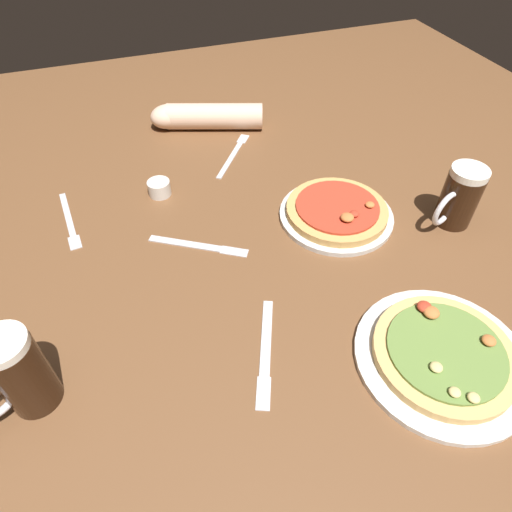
{
  "coord_description": "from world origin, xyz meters",
  "views": [
    {
      "loc": [
        -0.22,
        -0.61,
        0.68
      ],
      "look_at": [
        0.0,
        0.0,
        0.02
      ],
      "focal_mm": 30.95,
      "sensor_mm": 36.0,
      "label": 1
    }
  ],
  "objects_px": {
    "ramekin_sauce": "(159,188)",
    "fork_left": "(234,154)",
    "fork_spare": "(69,221)",
    "beer_mug_amber": "(18,375)",
    "diner_arm": "(203,116)",
    "knife_spare": "(199,245)",
    "knife_right": "(266,351)",
    "pizza_plate_near": "(443,355)",
    "beer_mug_dark": "(459,197)",
    "pizza_plate_far": "(337,212)"
  },
  "relations": [
    {
      "from": "ramekin_sauce",
      "to": "knife_right",
      "type": "height_order",
      "value": "ramekin_sauce"
    },
    {
      "from": "pizza_plate_far",
      "to": "ramekin_sauce",
      "type": "distance_m",
      "value": 0.44
    },
    {
      "from": "pizza_plate_far",
      "to": "fork_left",
      "type": "xyz_separation_m",
      "value": [
        -0.15,
        0.34,
        -0.01
      ]
    },
    {
      "from": "ramekin_sauce",
      "to": "fork_left",
      "type": "relative_size",
      "value": 0.29
    },
    {
      "from": "beer_mug_dark",
      "to": "beer_mug_amber",
      "type": "distance_m",
      "value": 0.92
    },
    {
      "from": "knife_right",
      "to": "beer_mug_dark",
      "type": "bearing_deg",
      "value": 19.42
    },
    {
      "from": "pizza_plate_far",
      "to": "diner_arm",
      "type": "bearing_deg",
      "value": 110.32
    },
    {
      "from": "beer_mug_amber",
      "to": "knife_spare",
      "type": "height_order",
      "value": "beer_mug_amber"
    },
    {
      "from": "fork_left",
      "to": "knife_right",
      "type": "relative_size",
      "value": 0.91
    },
    {
      "from": "pizza_plate_far",
      "to": "ramekin_sauce",
      "type": "height_order",
      "value": "pizza_plate_far"
    },
    {
      "from": "fork_spare",
      "to": "diner_arm",
      "type": "height_order",
      "value": "diner_arm"
    },
    {
      "from": "pizza_plate_far",
      "to": "fork_spare",
      "type": "xyz_separation_m",
      "value": [
        -0.59,
        0.2,
        -0.01
      ]
    },
    {
      "from": "fork_left",
      "to": "fork_spare",
      "type": "distance_m",
      "value": 0.47
    },
    {
      "from": "knife_spare",
      "to": "diner_arm",
      "type": "bearing_deg",
      "value": 73.96
    },
    {
      "from": "beer_mug_dark",
      "to": "pizza_plate_near",
      "type": "bearing_deg",
      "value": -128.75
    },
    {
      "from": "beer_mug_amber",
      "to": "fork_spare",
      "type": "relative_size",
      "value": 0.75
    },
    {
      "from": "pizza_plate_near",
      "to": "diner_arm",
      "type": "height_order",
      "value": "diner_arm"
    },
    {
      "from": "pizza_plate_far",
      "to": "fork_spare",
      "type": "height_order",
      "value": "pizza_plate_far"
    },
    {
      "from": "pizza_plate_far",
      "to": "beer_mug_dark",
      "type": "relative_size",
      "value": 1.85
    },
    {
      "from": "pizza_plate_far",
      "to": "knife_right",
      "type": "relative_size",
      "value": 1.24
    },
    {
      "from": "knife_spare",
      "to": "diner_arm",
      "type": "height_order",
      "value": "diner_arm"
    },
    {
      "from": "fork_left",
      "to": "fork_spare",
      "type": "relative_size",
      "value": 0.9
    },
    {
      "from": "ramekin_sauce",
      "to": "knife_right",
      "type": "relative_size",
      "value": 0.26
    },
    {
      "from": "fork_left",
      "to": "knife_spare",
      "type": "xyz_separation_m",
      "value": [
        -0.18,
        -0.32,
        0.0
      ]
    },
    {
      "from": "ramekin_sauce",
      "to": "beer_mug_dark",
      "type": "bearing_deg",
      "value": -28.16
    },
    {
      "from": "fork_spare",
      "to": "beer_mug_dark",
      "type": "bearing_deg",
      "value": -19.52
    },
    {
      "from": "beer_mug_dark",
      "to": "knife_right",
      "type": "bearing_deg",
      "value": -160.58
    },
    {
      "from": "ramekin_sauce",
      "to": "knife_right",
      "type": "bearing_deg",
      "value": -80.27
    },
    {
      "from": "beer_mug_dark",
      "to": "ramekin_sauce",
      "type": "xyz_separation_m",
      "value": [
        -0.62,
        0.33,
        -0.05
      ]
    },
    {
      "from": "fork_left",
      "to": "knife_spare",
      "type": "relative_size",
      "value": 0.96
    },
    {
      "from": "beer_mug_amber",
      "to": "knife_spare",
      "type": "xyz_separation_m",
      "value": [
        0.34,
        0.26,
        -0.08
      ]
    },
    {
      "from": "fork_spare",
      "to": "beer_mug_amber",
      "type": "bearing_deg",
      "value": -99.78
    },
    {
      "from": "pizza_plate_near",
      "to": "fork_left",
      "type": "relative_size",
      "value": 1.56
    },
    {
      "from": "pizza_plate_near",
      "to": "beer_mug_dark",
      "type": "distance_m",
      "value": 0.39
    },
    {
      "from": "beer_mug_amber",
      "to": "knife_right",
      "type": "relative_size",
      "value": 0.76
    },
    {
      "from": "beer_mug_amber",
      "to": "knife_right",
      "type": "bearing_deg",
      "value": -6.27
    },
    {
      "from": "pizza_plate_near",
      "to": "fork_left",
      "type": "distance_m",
      "value": 0.76
    },
    {
      "from": "beer_mug_amber",
      "to": "diner_arm",
      "type": "relative_size",
      "value": 0.5
    },
    {
      "from": "knife_spare",
      "to": "diner_arm",
      "type": "relative_size",
      "value": 0.62
    },
    {
      "from": "ramekin_sauce",
      "to": "knife_right",
      "type": "distance_m",
      "value": 0.52
    },
    {
      "from": "pizza_plate_near",
      "to": "ramekin_sauce",
      "type": "distance_m",
      "value": 0.74
    },
    {
      "from": "knife_right",
      "to": "diner_arm",
      "type": "bearing_deg",
      "value": 83.03
    },
    {
      "from": "beer_mug_dark",
      "to": "fork_left",
      "type": "xyz_separation_m",
      "value": [
        -0.39,
        0.44,
        -0.07
      ]
    },
    {
      "from": "pizza_plate_far",
      "to": "ramekin_sauce",
      "type": "xyz_separation_m",
      "value": [
        -0.37,
        0.23,
        0.0
      ]
    },
    {
      "from": "fork_left",
      "to": "knife_spare",
      "type": "distance_m",
      "value": 0.37
    },
    {
      "from": "ramekin_sauce",
      "to": "fork_spare",
      "type": "distance_m",
      "value": 0.22
    },
    {
      "from": "knife_right",
      "to": "fork_spare",
      "type": "bearing_deg",
      "value": 122.62
    },
    {
      "from": "pizza_plate_near",
      "to": "diner_arm",
      "type": "bearing_deg",
      "value": 101.53
    },
    {
      "from": "beer_mug_amber",
      "to": "beer_mug_dark",
      "type": "bearing_deg",
      "value": 8.96
    },
    {
      "from": "ramekin_sauce",
      "to": "knife_spare",
      "type": "xyz_separation_m",
      "value": [
        0.04,
        -0.21,
        -0.02
      ]
    }
  ]
}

